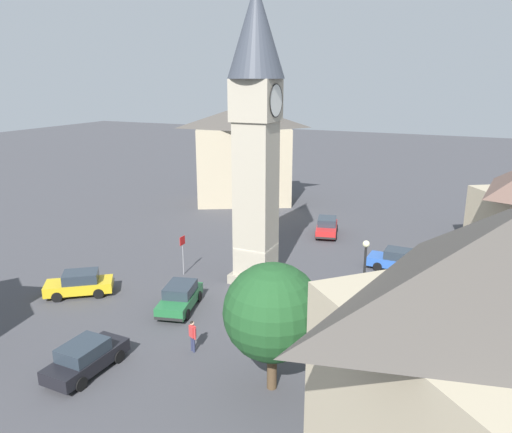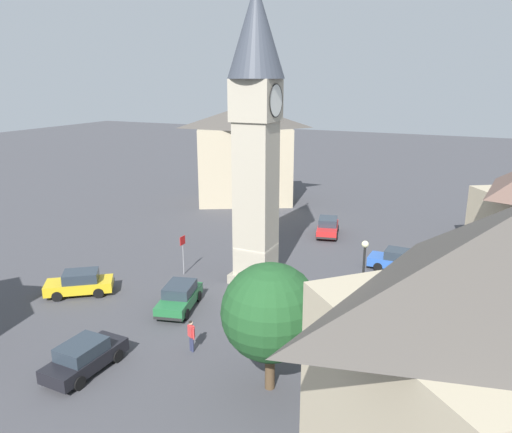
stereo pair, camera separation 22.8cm
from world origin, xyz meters
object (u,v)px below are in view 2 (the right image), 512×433
at_px(clock_tower, 256,114).
at_px(pedestrian, 191,333).
at_px(car_blue_kerb, 179,297).
at_px(car_red_corner, 80,283).
at_px(tree, 270,312).
at_px(road_sign, 183,249).
at_px(building_terrace_right, 245,154).
at_px(car_black_far, 328,227).
at_px(car_silver_kerb, 399,260).
at_px(lamp_post, 363,275).
at_px(car_white_side, 85,357).

distance_m(clock_tower, pedestrian, 14.08).
relative_size(car_blue_kerb, car_red_corner, 1.02).
height_order(tree, road_sign, tree).
height_order(clock_tower, building_terrace_right, clock_tower).
relative_size(car_blue_kerb, pedestrian, 2.61).
bearing_deg(car_black_far, car_red_corner, 149.83).
xyz_separation_m(car_blue_kerb, car_silver_kerb, (11.73, -10.88, 0.00)).
bearing_deg(car_red_corner, lamp_post, -83.89).
bearing_deg(clock_tower, pedestrian, -174.68).
height_order(car_white_side, road_sign, road_sign).
relative_size(car_blue_kerb, car_white_side, 1.06).
distance_m(car_red_corner, road_sign, 7.08).
distance_m(car_white_side, pedestrian, 5.10).
distance_m(tree, building_terrace_right, 34.05).
relative_size(clock_tower, building_terrace_right, 1.61).
height_order(car_red_corner, tree, tree).
bearing_deg(building_terrace_right, tree, -152.26).
distance_m(lamp_post, road_sign, 13.95).
height_order(clock_tower, tree, clock_tower).
relative_size(clock_tower, car_white_side, 4.57).
relative_size(clock_tower, car_red_corner, 4.41).
distance_m(clock_tower, road_sign, 10.58).
distance_m(car_blue_kerb, car_black_far, 18.02).
bearing_deg(lamp_post, car_silver_kerb, -1.41).
xyz_separation_m(clock_tower, pedestrian, (-9.74, -0.91, -10.12)).
relative_size(car_blue_kerb, road_sign, 1.58).
height_order(car_silver_kerb, pedestrian, pedestrian).
xyz_separation_m(car_red_corner, car_white_side, (-6.46, -6.50, 0.00)).
relative_size(car_blue_kerb, building_terrace_right, 0.37).
distance_m(pedestrian, tree, 5.61).
xyz_separation_m(car_white_side, building_terrace_right, (32.53, 7.45, 4.64)).
distance_m(car_blue_kerb, pedestrian, 4.97).
height_order(building_terrace_right, lamp_post, building_terrace_right).
distance_m(car_red_corner, building_terrace_right, 26.50).
height_order(car_red_corner, road_sign, road_sign).
distance_m(car_blue_kerb, road_sign, 5.51).
height_order(car_white_side, pedestrian, pedestrian).
relative_size(building_terrace_right, road_sign, 4.22).
height_order(car_blue_kerb, road_sign, road_sign).
height_order(car_blue_kerb, pedestrian, pedestrian).
relative_size(tree, lamp_post, 1.07).
bearing_deg(road_sign, car_black_far, -26.96).
xyz_separation_m(car_black_far, road_sign, (-12.94, 6.58, 1.14)).
bearing_deg(car_red_corner, car_silver_kerb, -54.56).
distance_m(car_black_far, tree, 23.11).
xyz_separation_m(car_white_side, car_black_far, (24.99, -4.27, 0.00)).
relative_size(car_red_corner, car_white_side, 1.04).
xyz_separation_m(car_silver_kerb, car_white_side, (-19.12, 11.28, 0.00)).
relative_size(car_white_side, car_black_far, 0.95).
bearing_deg(car_silver_kerb, road_sign, 117.47).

